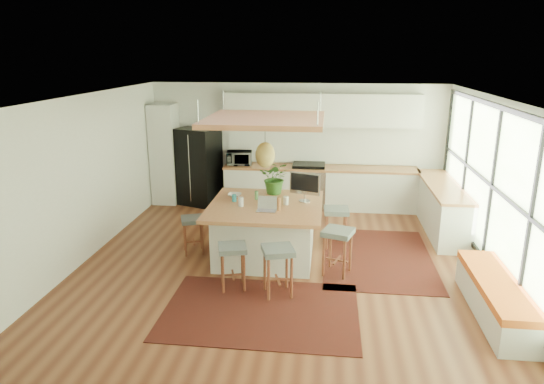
# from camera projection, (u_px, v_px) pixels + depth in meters

# --- Properties ---
(floor) EXTENTS (7.00, 7.00, 0.00)m
(floor) POSITION_uv_depth(u_px,v_px,m) (281.00, 266.00, 7.91)
(floor) COLOR #572819
(floor) RESTS_ON ground
(ceiling) EXTENTS (7.00, 7.00, 0.00)m
(ceiling) POSITION_uv_depth(u_px,v_px,m) (281.00, 98.00, 7.16)
(ceiling) COLOR white
(ceiling) RESTS_ON ground
(wall_back) EXTENTS (6.50, 0.00, 6.50)m
(wall_back) POSITION_uv_depth(u_px,v_px,m) (297.00, 145.00, 10.87)
(wall_back) COLOR silver
(wall_back) RESTS_ON ground
(wall_front) EXTENTS (6.50, 0.00, 6.50)m
(wall_front) POSITION_uv_depth(u_px,v_px,m) (241.00, 293.00, 4.20)
(wall_front) COLOR silver
(wall_front) RESTS_ON ground
(wall_left) EXTENTS (0.00, 7.00, 7.00)m
(wall_left) POSITION_uv_depth(u_px,v_px,m) (83.00, 180.00, 7.90)
(wall_left) COLOR silver
(wall_left) RESTS_ON ground
(wall_right) EXTENTS (0.00, 7.00, 7.00)m
(wall_right) POSITION_uv_depth(u_px,v_px,m) (500.00, 193.00, 7.17)
(wall_right) COLOR silver
(wall_right) RESTS_ON ground
(window_wall) EXTENTS (0.10, 6.20, 2.60)m
(window_wall) POSITION_uv_depth(u_px,v_px,m) (498.00, 189.00, 7.16)
(window_wall) COLOR black
(window_wall) RESTS_ON wall_right
(pantry) EXTENTS (0.55, 0.60, 2.25)m
(pantry) POSITION_uv_depth(u_px,v_px,m) (165.00, 154.00, 10.96)
(pantry) COLOR silver
(pantry) RESTS_ON floor
(back_counter_base) EXTENTS (4.20, 0.60, 0.88)m
(back_counter_base) POSITION_uv_depth(u_px,v_px,m) (320.00, 188.00, 10.76)
(back_counter_base) COLOR silver
(back_counter_base) RESTS_ON floor
(back_counter_top) EXTENTS (4.24, 0.64, 0.05)m
(back_counter_top) POSITION_uv_depth(u_px,v_px,m) (320.00, 168.00, 10.63)
(back_counter_top) COLOR #9B5937
(back_counter_top) RESTS_ON back_counter_base
(backsplash) EXTENTS (4.20, 0.02, 0.80)m
(backsplash) POSITION_uv_depth(u_px,v_px,m) (321.00, 145.00, 10.79)
(backsplash) COLOR white
(backsplash) RESTS_ON wall_back
(upper_cabinets) EXTENTS (4.20, 0.34, 0.70)m
(upper_cabinets) POSITION_uv_depth(u_px,v_px,m) (322.00, 110.00, 10.42)
(upper_cabinets) COLOR silver
(upper_cabinets) RESTS_ON wall_back
(range) EXTENTS (0.76, 0.62, 1.00)m
(range) POSITION_uv_depth(u_px,v_px,m) (308.00, 185.00, 10.77)
(range) COLOR #A5A5AA
(range) RESTS_ON floor
(right_counter_base) EXTENTS (0.60, 2.50, 0.88)m
(right_counter_base) POSITION_uv_depth(u_px,v_px,m) (442.00, 209.00, 9.37)
(right_counter_base) COLOR silver
(right_counter_base) RESTS_ON floor
(right_counter_top) EXTENTS (0.64, 2.54, 0.05)m
(right_counter_top) POSITION_uv_depth(u_px,v_px,m) (444.00, 186.00, 9.24)
(right_counter_top) COLOR #9B5937
(right_counter_top) RESTS_ON right_counter_base
(window_bench) EXTENTS (0.52, 2.00, 0.50)m
(window_bench) POSITION_uv_depth(u_px,v_px,m) (495.00, 298.00, 6.36)
(window_bench) COLOR silver
(window_bench) RESTS_ON floor
(ceiling_panel) EXTENTS (1.86, 1.86, 0.80)m
(ceiling_panel) POSITION_uv_depth(u_px,v_px,m) (265.00, 137.00, 7.75)
(ceiling_panel) COLOR #9B5937
(ceiling_panel) RESTS_ON ceiling
(rug_near) EXTENTS (2.60, 1.80, 0.01)m
(rug_near) POSITION_uv_depth(u_px,v_px,m) (261.00, 311.00, 6.52)
(rug_near) COLOR black
(rug_near) RESTS_ON floor
(rug_right) EXTENTS (1.80, 2.60, 0.01)m
(rug_right) POSITION_uv_depth(u_px,v_px,m) (377.00, 257.00, 8.22)
(rug_right) COLOR black
(rug_right) RESTS_ON floor
(fridge) EXTENTS (1.04, 0.92, 1.73)m
(fridge) POSITION_uv_depth(u_px,v_px,m) (199.00, 164.00, 10.90)
(fridge) COLOR black
(fridge) RESTS_ON floor
(island) EXTENTS (1.85, 1.85, 0.93)m
(island) POSITION_uv_depth(u_px,v_px,m) (266.00, 231.00, 8.14)
(island) COLOR #9B5937
(island) RESTS_ON floor
(stool_near_left) EXTENTS (0.49, 0.49, 0.67)m
(stool_near_left) POSITION_uv_depth(u_px,v_px,m) (233.00, 266.00, 7.07)
(stool_near_left) COLOR #4F5657
(stool_near_left) RESTS_ON floor
(stool_near_right) EXTENTS (0.53, 0.53, 0.72)m
(stool_near_right) POSITION_uv_depth(u_px,v_px,m) (278.00, 272.00, 6.88)
(stool_near_right) COLOR #4F5657
(stool_near_right) RESTS_ON floor
(stool_right_front) EXTENTS (0.55, 0.55, 0.73)m
(stool_right_front) POSITION_uv_depth(u_px,v_px,m) (337.00, 252.00, 7.54)
(stool_right_front) COLOR #4F5657
(stool_right_front) RESTS_ON floor
(stool_right_back) EXTENTS (0.44, 0.44, 0.72)m
(stool_right_back) POSITION_uv_depth(u_px,v_px,m) (336.00, 228.00, 8.59)
(stool_right_back) COLOR #4F5657
(stool_right_back) RESTS_ON floor
(stool_left_side) EXTENTS (0.49, 0.49, 0.64)m
(stool_left_side) POSITION_uv_depth(u_px,v_px,m) (193.00, 233.00, 8.34)
(stool_left_side) COLOR #4F5657
(stool_left_side) RESTS_ON floor
(laptop) EXTENTS (0.32, 0.34, 0.23)m
(laptop) POSITION_uv_depth(u_px,v_px,m) (266.00, 204.00, 7.64)
(laptop) COLOR #A5A5AA
(laptop) RESTS_ON island
(monitor) EXTENTS (0.58, 0.36, 0.50)m
(monitor) POSITION_uv_depth(u_px,v_px,m) (305.00, 186.00, 8.10)
(monitor) COLOR #A5A5AA
(monitor) RESTS_ON island
(microwave) EXTENTS (0.59, 0.38, 0.37)m
(microwave) POSITION_uv_depth(u_px,v_px,m) (239.00, 156.00, 10.79)
(microwave) COLOR #A5A5AA
(microwave) RESTS_ON back_counter_top
(island_plant) EXTENTS (0.54, 0.60, 0.46)m
(island_plant) POSITION_uv_depth(u_px,v_px,m) (275.00, 181.00, 8.55)
(island_plant) COLOR #1E4C19
(island_plant) RESTS_ON island
(island_bowl) EXTENTS (0.24, 0.24, 0.06)m
(island_bowl) POSITION_uv_depth(u_px,v_px,m) (235.00, 195.00, 8.42)
(island_bowl) COLOR silver
(island_bowl) RESTS_ON island
(island_bottle_0) EXTENTS (0.07, 0.07, 0.19)m
(island_bottle_0) POSITION_uv_depth(u_px,v_px,m) (234.00, 196.00, 8.14)
(island_bottle_0) COLOR teal
(island_bottle_0) RESTS_ON island
(island_bottle_1) EXTENTS (0.07, 0.07, 0.19)m
(island_bottle_1) POSITION_uv_depth(u_px,v_px,m) (240.00, 201.00, 7.88)
(island_bottle_1) COLOR silver
(island_bottle_1) RESTS_ON island
(island_bottle_2) EXTENTS (0.07, 0.07, 0.19)m
(island_bottle_2) POSITION_uv_depth(u_px,v_px,m) (279.00, 205.00, 7.67)
(island_bottle_2) COLOR #985A32
(island_bottle_2) RESTS_ON island
(island_bottle_3) EXTENTS (0.07, 0.07, 0.19)m
(island_bottle_3) POSITION_uv_depth(u_px,v_px,m) (287.00, 199.00, 7.99)
(island_bottle_3) COLOR silver
(island_bottle_3) RESTS_ON island
(island_bottle_4) EXTENTS (0.07, 0.07, 0.19)m
(island_bottle_4) POSITION_uv_depth(u_px,v_px,m) (256.00, 194.00, 8.24)
(island_bottle_4) COLOR #4E7F4C
(island_bottle_4) RESTS_ON island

